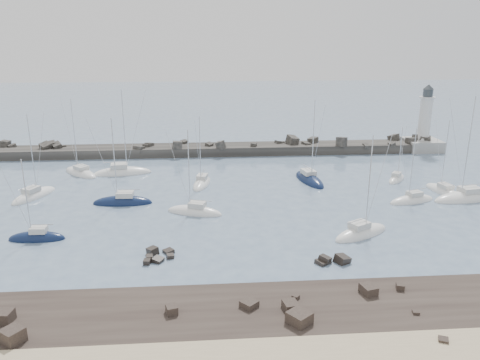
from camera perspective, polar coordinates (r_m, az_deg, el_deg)
The scene contains 19 objects.
ground at distance 61.20m, azimuth -4.75°, elevation -5.42°, with size 400.00×400.00×0.00m, color slate.
rock_shelf at distance 41.74m, azimuth -4.99°, elevation -17.04°, with size 140.00×12.46×1.89m.
rock_cluster_near at distance 53.13m, azimuth -10.04°, elevation -9.10°, with size 3.31×3.85×1.27m.
rock_cluster_far at distance 52.29m, azimuth 11.45°, elevation -9.65°, with size 4.10×2.05×1.46m.
breakwater at distance 97.70m, azimuth -9.28°, elevation 3.25°, with size 115.00×7.41×5.09m.
lighthouse at distance 107.17m, azimuth 21.40°, elevation 5.04°, with size 7.00×7.00×14.60m.
sailboat_1 at distance 87.51m, azimuth -18.87°, elevation 0.78°, with size 8.25×8.44×14.16m.
sailboat_2 at distance 61.66m, azimuth -23.51°, elevation -6.54°, with size 6.80×2.31×10.94m.
sailboat_3 at distance 77.63m, azimuth -23.82°, elevation -1.81°, with size 5.99×8.86×13.55m.
sailboat_4 at distance 85.45m, azimuth -14.13°, elevation 0.82°, with size 10.42×4.34×15.99m.
sailboat_5 at distance 64.95m, azimuth -5.53°, elevation -3.93°, with size 8.29×4.95×12.66m.
sailboat_6 at distance 77.20m, azimuth -4.68°, elevation -0.46°, with size 4.04×8.12×12.41m.
sailboat_7 at distance 59.74m, azimuth 14.54°, elevation -6.36°, with size 8.66×6.37×13.51m.
sailboat_8 at distance 79.66m, azimuth 8.45°, elevation -0.02°, with size 4.80×9.79×14.89m.
sailboat_9 at distance 73.59m, azimuth 20.20°, elevation -2.39°, with size 7.85×4.30×11.97m.
sailboat_10 at distance 79.72m, azimuth 23.53°, elevation -1.31°, with size 4.04×8.05×12.22m.
sailboat_11 at distance 77.68m, azimuth 25.80°, elevation -2.05°, with size 10.99×5.13×16.65m.
sailboat_12 at distance 83.65m, azimuth 18.54°, elevation 0.08°, with size 5.30×5.95×9.89m.
sailboat_13 at distance 70.44m, azimuth -14.10°, elevation -2.68°, with size 8.67×2.94×13.70m.
Camera 1 is at (0.78, -56.52, 23.45)m, focal length 35.00 mm.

